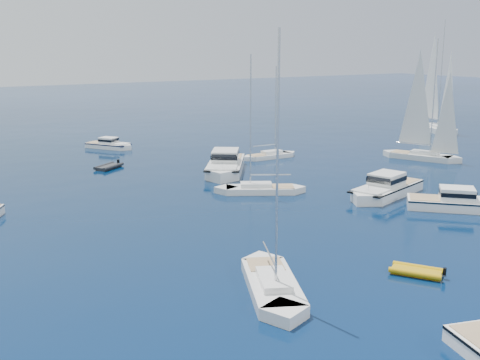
# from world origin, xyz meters

# --- Properties ---
(motor_cruiser_right) EXTENTS (9.02, 8.99, 2.56)m
(motor_cruiser_right) POSITION_xyz_m (14.04, 14.19, 0.00)
(motor_cruiser_right) COLOR white
(motor_cruiser_right) RESTS_ON ground
(motor_cruiser_centre) EXTENTS (11.51, 6.57, 2.89)m
(motor_cruiser_centre) POSITION_xyz_m (11.92, 21.09, 0.00)
(motor_cruiser_centre) COLOR silver
(motor_cruiser_centre) RESTS_ON ground
(motor_cruiser_distant) EXTENTS (10.37, 12.53, 3.31)m
(motor_cruiser_distant) POSITION_xyz_m (4.18, 38.63, 0.00)
(motor_cruiser_distant) COLOR silver
(motor_cruiser_distant) RESTS_ON ground
(motor_cruiser_horizon) EXTENTS (6.23, 7.65, 2.01)m
(motor_cruiser_horizon) POSITION_xyz_m (-1.75, 61.06, 0.00)
(motor_cruiser_horizon) COLOR white
(motor_cruiser_horizon) RESTS_ON ground
(sailboat_fore) EXTENTS (6.98, 10.94, 15.80)m
(sailboat_fore) POSITION_xyz_m (-10.23, 7.98, 0.00)
(sailboat_fore) COLOR silver
(sailboat_fore) RESTS_ON ground
(sailboat_mid_r) EXTENTS (9.48, 6.86, 13.98)m
(sailboat_mid_r) POSITION_xyz_m (2.30, 28.50, 0.00)
(sailboat_mid_r) COLOR silver
(sailboat_mid_r) RESTS_ON ground
(sailboat_centre) EXTENTS (8.27, 2.17, 12.15)m
(sailboat_centre) POSITION_xyz_m (13.51, 43.28, 0.00)
(sailboat_centre) COLOR white
(sailboat_centre) RESTS_ON ground
(sailboat_sails_r) EXTENTS (6.93, 10.80, 15.60)m
(sailboat_sails_r) POSITION_xyz_m (29.58, 32.51, 0.00)
(sailboat_sails_r) COLOR silver
(sailboat_sails_r) RESTS_ON ground
(sailboat_sails_far) EXTENTS (6.27, 13.30, 18.93)m
(sailboat_sails_far) POSITION_xyz_m (50.89, 49.30, 0.00)
(sailboat_sails_far) COLOR white
(sailboat_sails_far) RESTS_ON ground
(tender_yellow) EXTENTS (3.42, 3.88, 0.95)m
(tender_yellow) POSITION_xyz_m (-0.92, 5.32, 0.00)
(tender_yellow) COLOR #C0910B
(tender_yellow) RESTS_ON ground
(tender_grey_far) EXTENTS (4.36, 3.92, 0.95)m
(tender_grey_far) POSITION_xyz_m (-6.52, 47.70, 0.00)
(tender_grey_far) COLOR black
(tender_grey_far) RESTS_ON ground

